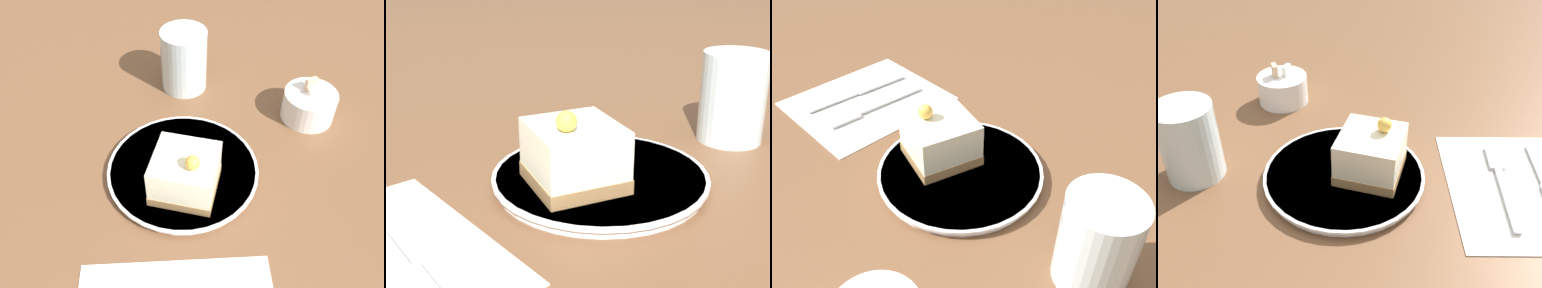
# 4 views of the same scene
# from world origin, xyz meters

# --- Properties ---
(ground_plane) EXTENTS (4.00, 4.00, 0.00)m
(ground_plane) POSITION_xyz_m (0.00, 0.00, 0.00)
(ground_plane) COLOR brown
(plate) EXTENTS (0.22, 0.22, 0.01)m
(plate) POSITION_xyz_m (0.03, -0.01, 0.01)
(plate) COLOR white
(plate) RESTS_ON ground_plane
(cake_slice) EXTENTS (0.11, 0.11, 0.08)m
(cake_slice) POSITION_xyz_m (0.06, -0.01, 0.04)
(cake_slice) COLOR #9E7547
(cake_slice) RESTS_ON plate
(napkin) EXTENTS (0.22, 0.25, 0.00)m
(napkin) POSITION_xyz_m (0.27, -0.04, 0.00)
(napkin) COLOR white
(napkin) RESTS_ON ground_plane
(fork) EXTENTS (0.04, 0.17, 0.00)m
(fork) POSITION_xyz_m (0.25, -0.02, 0.01)
(fork) COLOR silver
(fork) RESTS_ON napkin
(sugar_bowl) EXTENTS (0.09, 0.09, 0.07)m
(sugar_bowl) POSITION_xyz_m (-0.08, 0.21, 0.03)
(sugar_bowl) COLOR white
(sugar_bowl) RESTS_ON ground_plane
(drinking_glass) EXTENTS (0.08, 0.08, 0.11)m
(drinking_glass) POSITION_xyz_m (-0.18, 0.01, 0.06)
(drinking_glass) COLOR silver
(drinking_glass) RESTS_ON ground_plane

